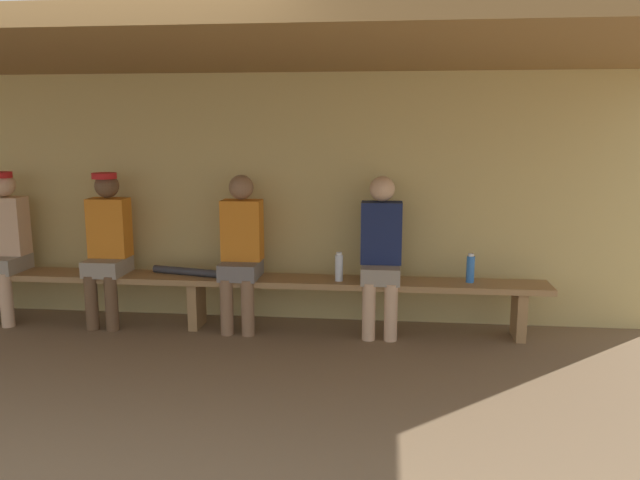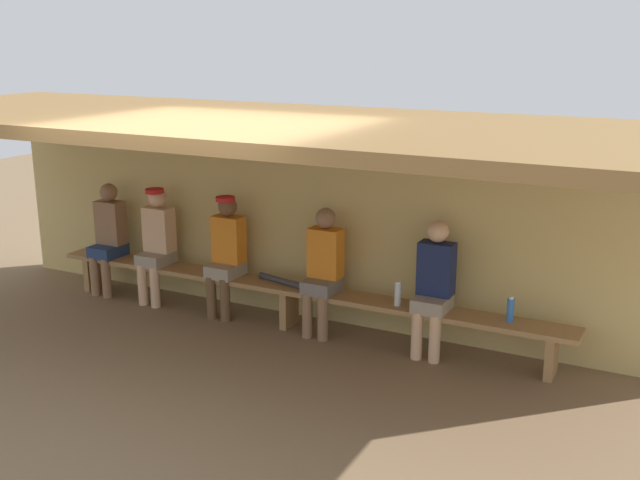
# 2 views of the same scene
# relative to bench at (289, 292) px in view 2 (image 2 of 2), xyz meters

# --- Properties ---
(ground_plane) EXTENTS (24.00, 24.00, 0.00)m
(ground_plane) POSITION_rel_bench_xyz_m (0.00, -1.55, -0.39)
(ground_plane) COLOR brown
(back_wall) EXTENTS (8.00, 0.20, 2.20)m
(back_wall) POSITION_rel_bench_xyz_m (0.00, 0.45, 0.71)
(back_wall) COLOR tan
(back_wall) RESTS_ON ground
(dugout_roof) EXTENTS (8.00, 2.80, 0.12)m
(dugout_roof) POSITION_rel_bench_xyz_m (0.00, -0.85, 1.87)
(dugout_roof) COLOR olive
(dugout_roof) RESTS_ON back_wall
(bench) EXTENTS (6.00, 0.36, 0.46)m
(bench) POSITION_rel_bench_xyz_m (0.00, 0.00, 0.00)
(bench) COLOR #9E7547
(bench) RESTS_ON ground
(player_near_post) EXTENTS (0.34, 0.42, 1.34)m
(player_near_post) POSITION_rel_bench_xyz_m (-2.48, 0.00, 0.34)
(player_near_post) COLOR navy
(player_near_post) RESTS_ON ground
(player_leftmost) EXTENTS (0.34, 0.42, 1.34)m
(player_leftmost) POSITION_rel_bench_xyz_m (1.60, 0.00, 0.34)
(player_leftmost) COLOR gray
(player_leftmost) RESTS_ON ground
(player_in_white) EXTENTS (0.34, 0.42, 1.34)m
(player_in_white) POSITION_rel_bench_xyz_m (-1.75, 0.00, 0.36)
(player_in_white) COLOR gray
(player_in_white) RESTS_ON ground
(player_with_sunglasses) EXTENTS (0.34, 0.42, 1.34)m
(player_with_sunglasses) POSITION_rel_bench_xyz_m (0.41, 0.00, 0.34)
(player_with_sunglasses) COLOR slate
(player_with_sunglasses) RESTS_ON ground
(player_rightmost) EXTENTS (0.34, 0.42, 1.34)m
(player_rightmost) POSITION_rel_bench_xyz_m (-0.79, 0.00, 0.36)
(player_rightmost) COLOR gray
(player_rightmost) RESTS_ON ground
(water_bottle_orange) EXTENTS (0.07, 0.07, 0.25)m
(water_bottle_orange) POSITION_rel_bench_xyz_m (1.25, -0.04, 0.19)
(water_bottle_orange) COLOR silver
(water_bottle_orange) RESTS_ON bench
(water_bottle_blue) EXTENTS (0.07, 0.07, 0.25)m
(water_bottle_blue) POSITION_rel_bench_xyz_m (2.34, 0.03, 0.19)
(water_bottle_blue) COLOR blue
(water_bottle_blue) RESTS_ON bench
(baseball_bat) EXTENTS (0.76, 0.24, 0.07)m
(baseball_bat) POSITION_rel_bench_xyz_m (-0.03, -0.00, 0.11)
(baseball_bat) COLOR #333338
(baseball_bat) RESTS_ON bench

